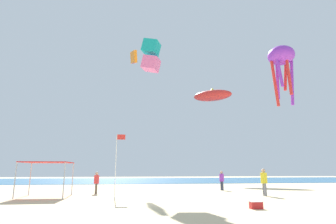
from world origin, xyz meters
TOP-DOWN VIEW (x-y plane):
  - ground at (0.00, 0.00)m, footprint 110.00×110.00m
  - ocean_strip at (0.00, 31.57)m, footprint 110.00×25.11m
  - canopy_tent at (-6.48, 3.52)m, footprint 3.07×2.75m
  - person_near_tent at (7.45, 7.73)m, footprint 0.40×0.45m
  - person_leftmost at (-3.33, 5.63)m, footprint 0.39×0.43m
  - person_central at (8.74, 2.21)m, footprint 0.45×0.50m
  - banner_flag at (-1.66, 2.27)m, footprint 0.61×0.06m
  - cooler_box at (5.24, -3.84)m, footprint 0.57×0.37m
  - kite_inflatable_red at (12.01, 24.42)m, footprint 6.37×4.73m
  - kite_parafoil_orange at (-0.75, 15.60)m, footprint 0.93×4.97m
  - kite_box_teal at (0.94, 8.09)m, footprint 2.08×1.94m
  - kite_octopus_purple at (13.40, 6.29)m, footprint 3.51×3.51m

SIDE VIEW (x-z plane):
  - ground at x=0.00m, z-range -0.10..0.00m
  - ocean_strip at x=0.00m, z-range 0.00..0.03m
  - cooler_box at x=5.24m, z-range 0.00..0.35m
  - person_leftmost at x=-3.33m, z-range 0.14..1.78m
  - person_near_tent at x=7.45m, z-range 0.15..1.84m
  - person_central at x=8.74m, z-range 0.16..2.05m
  - canopy_tent at x=-6.48m, z-range 1.05..3.39m
  - banner_flag at x=-1.66m, z-range 0.39..4.58m
  - kite_octopus_purple at x=13.40m, z-range 9.36..15.25m
  - kite_box_teal at x=0.94m, z-range 11.04..14.29m
  - kite_inflatable_red at x=12.01m, z-range 12.35..14.69m
  - kite_parafoil_orange at x=-0.75m, z-range 14.06..17.08m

